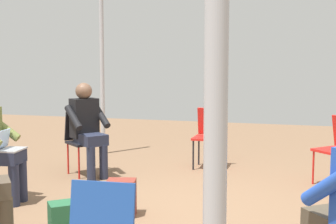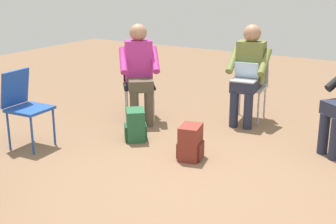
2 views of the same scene
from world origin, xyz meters
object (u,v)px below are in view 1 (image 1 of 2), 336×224
at_px(chair_east, 209,133).
at_px(person_in_black, 88,124).
at_px(backpack_by_empty_chair, 121,200).
at_px(chair_northeast, 82,138).

bearing_deg(chair_east, person_in_black, 34.78).
relative_size(person_in_black, backpack_by_empty_chair, 3.44).
xyz_separation_m(person_in_black, backpack_by_empty_chair, (-1.37, -1.01, -0.54)).
relative_size(chair_east, backpack_by_empty_chair, 2.36).
distance_m(chair_east, person_in_black, 1.74).
bearing_deg(backpack_by_empty_chair, person_in_black, 36.57).
xyz_separation_m(chair_northeast, backpack_by_empty_chair, (-1.47, -1.15, -0.34)).
distance_m(chair_northeast, person_in_black, 0.26).
distance_m(chair_northeast, chair_east, 1.79).
bearing_deg(backpack_by_empty_chair, chair_northeast, 37.92).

